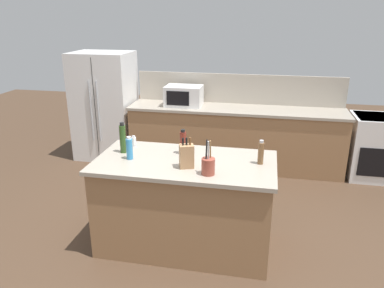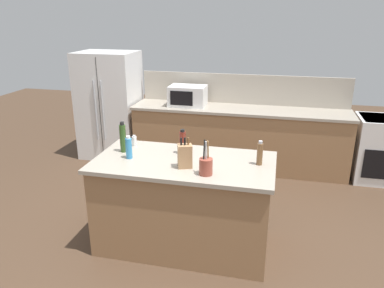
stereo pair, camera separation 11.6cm
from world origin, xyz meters
The scene contains 14 objects.
ground_plane centered at (0.00, 0.00, 0.00)m, with size 14.00×14.00×0.00m, color #473323.
back_counter_run centered at (0.30, 2.20, 0.47)m, with size 3.26×0.66×0.94m.
wall_backsplash centered at (0.30, 2.52, 1.17)m, with size 3.22×0.03×0.46m, color #B2A899.
kitchen_island centered at (0.00, 0.00, 0.47)m, with size 1.76×0.92×0.94m.
refrigerator centered at (-1.83, 2.25, 0.86)m, with size 0.93×0.75×1.72m.
range_oven centered at (2.35, 2.20, 0.47)m, with size 0.76×0.65×0.92m.
microwave centered at (-0.50, 2.20, 1.09)m, with size 0.55×0.39×0.31m.
knife_block centered at (0.05, -0.16, 1.05)m, with size 0.16×0.14×0.29m.
utensil_crock centered at (0.27, -0.27, 1.02)m, with size 0.12×0.12×0.32m.
vinegar_bottle centered at (-0.06, 0.18, 1.06)m, with size 0.07×0.07×0.26m.
olive_oil_bottle centered at (-0.67, 0.10, 1.09)m, with size 0.06×0.06×0.32m.
salt_shaker centered at (-0.63, 0.30, 0.99)m, with size 0.05×0.05×0.12m.
pepper_grinder centered at (0.72, 0.07, 1.05)m, with size 0.06×0.06×0.24m.
dish_soap_bottle centered at (-0.54, -0.06, 1.05)m, with size 0.06×0.06×0.23m.
Camera 2 is at (0.85, -3.27, 2.31)m, focal length 35.00 mm.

